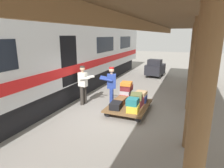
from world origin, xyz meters
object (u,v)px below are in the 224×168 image
at_px(porter_by_door, 83,84).
at_px(suitcase_red_plastic, 125,97).
at_px(train_car, 40,57).
at_px(suitcase_yellow_case, 133,108).
at_px(suitcase_navy_fabric, 140,98).
at_px(porter_in_overalls, 111,86).
at_px(suitcase_brown_leather, 121,101).
at_px(baggage_tug, 155,68).
at_px(suitcase_maroon_trunk, 126,88).
at_px(suitcase_tan_vintage, 141,93).
at_px(suitcase_gray_aluminum, 126,92).
at_px(suitcase_teal_softside, 132,102).
at_px(suitcase_burgundy_valise, 137,102).
at_px(suitcase_orange_carryall, 126,84).
at_px(suitcase_olive_duffel, 136,96).
at_px(suitcase_black_hardshell, 116,105).
at_px(luggage_cart, 129,106).

bearing_deg(porter_by_door, suitcase_red_plastic, -163.86).
height_order(train_car, suitcase_red_plastic, train_car).
distance_m(suitcase_red_plastic, suitcase_yellow_case, 1.30).
distance_m(suitcase_navy_fabric, porter_in_overalls, 1.34).
distance_m(suitcase_brown_leather, baggage_tug, 7.01).
xyz_separation_m(suitcase_maroon_trunk, suitcase_tan_vintage, (-0.64, 0.05, -0.17)).
distance_m(suitcase_gray_aluminum, porter_by_door, 1.86).
bearing_deg(suitcase_red_plastic, suitcase_navy_fabric, 180.00).
bearing_deg(suitcase_navy_fabric, suitcase_teal_softside, 88.61).
relative_size(suitcase_navy_fabric, suitcase_burgundy_valise, 0.97).
bearing_deg(suitcase_yellow_case, suitcase_maroon_trunk, -61.54).
xyz_separation_m(suitcase_burgundy_valise, suitcase_orange_carryall, (0.63, -0.58, 0.55)).
bearing_deg(suitcase_teal_softside, suitcase_olive_duffel, -89.42).
bearing_deg(suitcase_gray_aluminum, porter_in_overalls, 32.51).
distance_m(suitcase_gray_aluminum, suitcase_tan_vintage, 0.66).
bearing_deg(suitcase_burgundy_valise, suitcase_maroon_trunk, -44.16).
relative_size(suitcase_brown_leather, suitcase_tan_vintage, 1.22).
bearing_deg(suitcase_burgundy_valise, suitcase_orange_carryall, -42.72).
distance_m(suitcase_yellow_case, suitcase_black_hardshell, 0.67).
height_order(suitcase_tan_vintage, porter_by_door, porter_by_door).
bearing_deg(suitcase_gray_aluminum, suitcase_red_plastic, 62.21).
relative_size(suitcase_olive_duffel, porter_in_overalls, 0.32).
bearing_deg(suitcase_navy_fabric, suitcase_red_plastic, 0.00).
bearing_deg(suitcase_black_hardshell, suitcase_orange_carryall, -92.00).
xyz_separation_m(luggage_cart, suitcase_olive_duffel, (-0.30, 0.03, 0.44)).
height_order(suitcase_gray_aluminum, suitcase_orange_carryall, suitcase_orange_carryall).
distance_m(suitcase_black_hardshell, suitcase_olive_duffel, 0.87).
xyz_separation_m(suitcase_yellow_case, porter_by_door, (2.42, -0.61, 0.52)).
height_order(suitcase_maroon_trunk, suitcase_orange_carryall, suitcase_orange_carryall).
distance_m(suitcase_brown_leather, porter_in_overalls, 0.77).
xyz_separation_m(suitcase_black_hardshell, suitcase_olive_duffel, (-0.64, -0.53, 0.28)).
relative_size(suitcase_olive_duffel, porter_by_door, 0.32).
bearing_deg(suitcase_yellow_case, suitcase_olive_duffel, -86.40).
height_order(suitcase_brown_leather, suitcase_tan_vintage, suitcase_tan_vintage).
xyz_separation_m(suitcase_maroon_trunk, suitcase_orange_carryall, (-0.01, 0.04, 0.18)).
height_order(suitcase_yellow_case, suitcase_maroon_trunk, suitcase_maroon_trunk).
relative_size(porter_in_overalls, baggage_tug, 0.94).
relative_size(suitcase_teal_softside, suitcase_orange_carryall, 0.91).
xyz_separation_m(suitcase_burgundy_valise, suitcase_olive_duffel, (0.03, 0.03, 0.25)).
xyz_separation_m(suitcase_maroon_trunk, porter_in_overalls, (0.56, 0.38, 0.13)).
relative_size(suitcase_yellow_case, suitcase_tan_vintage, 1.16).
height_order(luggage_cart, porter_in_overalls, porter_in_overalls).
xyz_separation_m(luggage_cart, porter_by_door, (2.08, -0.05, 0.68)).
distance_m(suitcase_black_hardshell, porter_in_overalls, 1.09).
xyz_separation_m(suitcase_navy_fabric, suitcase_tan_vintage, (-0.00, -0.02, 0.21)).
bearing_deg(suitcase_orange_carryall, suitcase_navy_fabric, 177.85).
bearing_deg(suitcase_orange_carryall, baggage_tug, -91.21).
xyz_separation_m(train_car, suitcase_gray_aluminum, (-3.65, -0.89, -1.46)).
bearing_deg(suitcase_burgundy_valise, suitcase_black_hardshell, 39.80).
distance_m(suitcase_olive_duffel, porter_by_door, 2.40).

